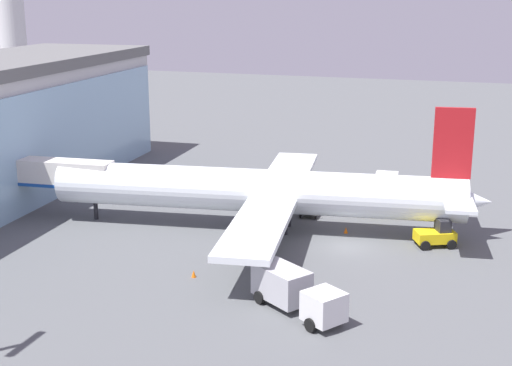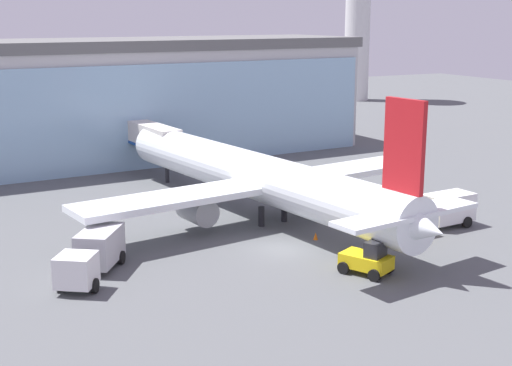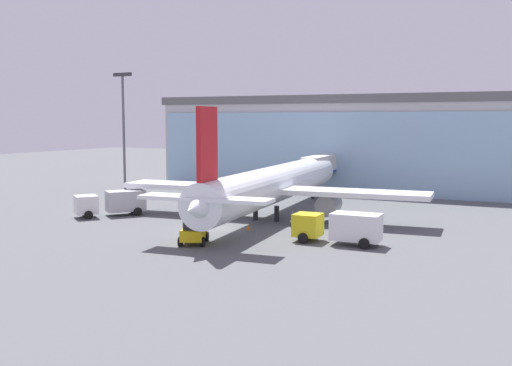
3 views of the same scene
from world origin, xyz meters
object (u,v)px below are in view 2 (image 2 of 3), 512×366
Objects in this scene: safety_cone_wingtip at (107,230)px; safety_cone_nose at (316,236)px; airplane at (257,177)px; baggage_cart at (331,213)px; pushback_tug at (368,260)px; catering_truck at (93,254)px; jet_bridge at (147,136)px; fuel_truck at (436,211)px.

safety_cone_nose is at bearing -33.00° from safety_cone_wingtip.
airplane reaches higher than baggage_cart.
safety_cone_wingtip is (-12.56, 16.46, -0.70)m from pushback_tug.
baggage_cart is (20.82, 4.09, -0.97)m from catering_truck.
jet_bridge is 24.84m from baggage_cart.
jet_bridge reaches higher than safety_cone_wingtip.
safety_cone_nose is (-9.83, 1.88, -1.19)m from fuel_truck.
airplane is at bearing -24.13° from pushback_tug.
catering_truck is at bearing 9.20° from baggage_cart.
airplane is at bearing 98.86° from safety_cone_nose.
fuel_truck is 13.51× the size of safety_cone_wingtip.
fuel_truck is at bearing -10.83° from safety_cone_nose.
airplane is at bearing -43.70° from fuel_truck.
fuel_truck is (10.97, -9.18, -1.99)m from airplane.
airplane is at bearing -32.70° from baggage_cart.
safety_cone_nose and safety_cone_wingtip have the same top height.
fuel_truck is 2.03× the size of pushback_tug.
fuel_truck is 8.41m from baggage_cart.
baggage_cart is 5.19× the size of safety_cone_nose.
fuel_truck is (26.56, -1.98, 0.00)m from catering_truck.
fuel_truck is at bearing 120.22° from catering_truck.
jet_bridge is 22.85× the size of safety_cone_wingtip.
jet_bridge is at bearing -170.84° from catering_truck.
baggage_cart is 18.09m from safety_cone_wingtip.
pushback_tug reaches higher than baggage_cart.
jet_bridge is 20.36m from airplane.
jet_bridge is 3.43× the size of pushback_tug.
baggage_cart is 5.19× the size of safety_cone_wingtip.
jet_bridge reaches higher than pushback_tug.
pushback_tug is 6.67× the size of safety_cone_nose.
safety_cone_nose is (3.78, -27.48, -3.82)m from jet_bridge.
catering_truck is (-12.95, -27.38, -2.63)m from jet_bridge.
safety_cone_nose is at bearing 124.15° from catering_truck.
fuel_truck is at bearing -159.89° from jet_bridge.
safety_cone_wingtip is at bearing -28.27° from fuel_truck.
baggage_cart is at bearing -128.74° from airplane.
safety_cone_nose is at bearing -14.60° from fuel_truck.
airplane is 72.28× the size of safety_cone_wingtip.
pushback_tug is at bearing 173.10° from airplane.
jet_bridge is 32.47m from fuel_truck.
safety_cone_wingtip is (-9.65, -18.76, -3.82)m from jet_bridge.
catering_truck is 26.64m from fuel_truck.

